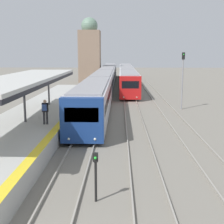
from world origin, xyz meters
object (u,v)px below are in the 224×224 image
(person_on_platform, at_px, (45,110))
(train_near, at_px, (105,79))
(signal_mast_far, at_px, (183,74))
(signal_post_near, at_px, (96,172))
(train_far, at_px, (127,75))

(person_on_platform, bearing_deg, train_near, 84.69)
(signal_mast_far, bearing_deg, person_on_platform, -133.88)
(train_near, bearing_deg, signal_post_near, -87.86)
(signal_post_near, relative_size, signal_mast_far, 0.34)
(train_near, relative_size, signal_mast_far, 10.46)
(person_on_platform, relative_size, train_far, 0.04)
(train_far, height_order, signal_post_near, train_far)
(train_near, relative_size, signal_post_near, 30.43)
(person_on_platform, height_order, signal_mast_far, signal_mast_far)
(person_on_platform, xyz_separation_m, train_far, (6.21, 38.19, -0.28))
(train_far, xyz_separation_m, signal_post_near, (-2.15, -47.07, -0.52))
(train_far, bearing_deg, train_near, -110.35)
(signal_post_near, bearing_deg, signal_mast_far, 70.56)
(signal_post_near, height_order, signal_mast_far, signal_mast_far)
(train_far, bearing_deg, person_on_platform, -99.24)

